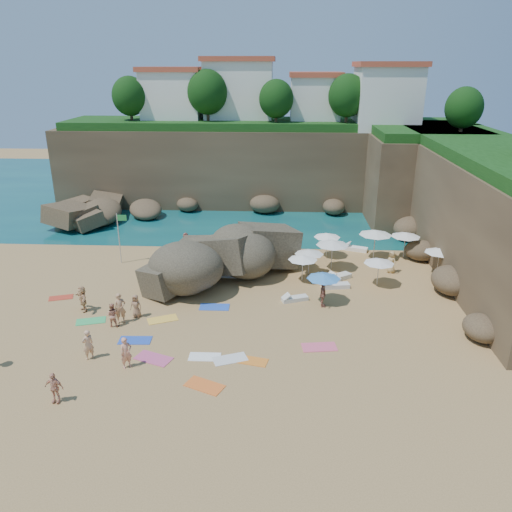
{
  "coord_description": "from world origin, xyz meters",
  "views": [
    {
      "loc": [
        3.6,
        -28.72,
        14.24
      ],
      "look_at": [
        2.0,
        3.0,
        2.0
      ],
      "focal_mm": 35.0,
      "sensor_mm": 36.0,
      "label": 1
    }
  ],
  "objects_px": {
    "flag_pole": "(120,232)",
    "person_stand_6": "(88,344)",
    "parasol_1": "(267,242)",
    "person_stand_1": "(112,315)",
    "person_stand_0": "(126,353)",
    "person_stand_5": "(186,242)",
    "person_stand_2": "(199,253)",
    "person_stand_3": "(323,295)",
    "parasol_2": "(309,252)",
    "rock_outcrop": "(222,281)",
    "parasol_0": "(327,235)",
    "person_stand_4": "(391,262)",
    "lounger_0": "(227,275)"
  },
  "relations": [
    {
      "from": "lounger_0",
      "to": "flag_pole",
      "type": "bearing_deg",
      "value": 167.47
    },
    {
      "from": "rock_outcrop",
      "to": "person_stand_0",
      "type": "height_order",
      "value": "rock_outcrop"
    },
    {
      "from": "person_stand_4",
      "to": "person_stand_2",
      "type": "bearing_deg",
      "value": -129.4
    },
    {
      "from": "flag_pole",
      "to": "parasol_2",
      "type": "distance_m",
      "value": 14.21
    },
    {
      "from": "person_stand_1",
      "to": "rock_outcrop",
      "type": "bearing_deg",
      "value": -131.24
    },
    {
      "from": "parasol_2",
      "to": "person_stand_5",
      "type": "relative_size",
      "value": 1.27
    },
    {
      "from": "person_stand_2",
      "to": "person_stand_0",
      "type": "bearing_deg",
      "value": 118.06
    },
    {
      "from": "parasol_0",
      "to": "parasol_1",
      "type": "relative_size",
      "value": 1.01
    },
    {
      "from": "flag_pole",
      "to": "lounger_0",
      "type": "bearing_deg",
      "value": -15.35
    },
    {
      "from": "person_stand_2",
      "to": "parasol_1",
      "type": "bearing_deg",
      "value": -144.38
    },
    {
      "from": "parasol_2",
      "to": "person_stand_3",
      "type": "distance_m",
      "value": 5.09
    },
    {
      "from": "parasol_2",
      "to": "person_stand_6",
      "type": "relative_size",
      "value": 1.25
    },
    {
      "from": "rock_outcrop",
      "to": "person_stand_6",
      "type": "relative_size",
      "value": 5.27
    },
    {
      "from": "parasol_0",
      "to": "person_stand_1",
      "type": "height_order",
      "value": "parasol_0"
    },
    {
      "from": "parasol_0",
      "to": "person_stand_2",
      "type": "bearing_deg",
      "value": -168.34
    },
    {
      "from": "person_stand_1",
      "to": "person_stand_5",
      "type": "distance_m",
      "value": 12.57
    },
    {
      "from": "person_stand_2",
      "to": "person_stand_3",
      "type": "distance_m",
      "value": 11.11
    },
    {
      "from": "parasol_1",
      "to": "person_stand_0",
      "type": "relative_size",
      "value": 1.23
    },
    {
      "from": "flag_pole",
      "to": "person_stand_5",
      "type": "height_order",
      "value": "flag_pole"
    },
    {
      "from": "parasol_2",
      "to": "person_stand_5",
      "type": "height_order",
      "value": "parasol_2"
    },
    {
      "from": "flag_pole",
      "to": "parasol_2",
      "type": "xyz_separation_m",
      "value": [
        14.09,
        -1.72,
        -0.7
      ]
    },
    {
      "from": "parasol_2",
      "to": "person_stand_1",
      "type": "relative_size",
      "value": 1.43
    },
    {
      "from": "person_stand_3",
      "to": "person_stand_2",
      "type": "bearing_deg",
      "value": 52.28
    },
    {
      "from": "person_stand_0",
      "to": "person_stand_4",
      "type": "distance_m",
      "value": 20.37
    },
    {
      "from": "parasol_1",
      "to": "person_stand_0",
      "type": "bearing_deg",
      "value": -114.96
    },
    {
      "from": "parasol_1",
      "to": "person_stand_3",
      "type": "bearing_deg",
      "value": -61.56
    },
    {
      "from": "person_stand_3",
      "to": "person_stand_4",
      "type": "xyz_separation_m",
      "value": [
        5.38,
        5.77,
        0.01
      ]
    },
    {
      "from": "rock_outcrop",
      "to": "person_stand_6",
      "type": "distance_m",
      "value": 11.75
    },
    {
      "from": "flag_pole",
      "to": "person_stand_1",
      "type": "xyz_separation_m",
      "value": [
        2.4,
        -9.81,
        -1.77
      ]
    },
    {
      "from": "parasol_0",
      "to": "rock_outcrop",
      "type": "bearing_deg",
      "value": -146.5
    },
    {
      "from": "person_stand_0",
      "to": "person_stand_5",
      "type": "xyz_separation_m",
      "value": [
        -0.01,
        16.52,
        -0.02
      ]
    },
    {
      "from": "flag_pole",
      "to": "person_stand_6",
      "type": "xyz_separation_m",
      "value": [
        2.26,
        -13.24,
        -1.67
      ]
    },
    {
      "from": "person_stand_1",
      "to": "person_stand_6",
      "type": "distance_m",
      "value": 3.44
    },
    {
      "from": "person_stand_0",
      "to": "person_stand_5",
      "type": "bearing_deg",
      "value": 48.36
    },
    {
      "from": "flag_pole",
      "to": "person_stand_4",
      "type": "height_order",
      "value": "flag_pole"
    },
    {
      "from": "rock_outcrop",
      "to": "person_stand_1",
      "type": "distance_m",
      "value": 8.83
    },
    {
      "from": "parasol_0",
      "to": "person_stand_0",
      "type": "xyz_separation_m",
      "value": [
        -11.23,
        -15.98,
        -0.96
      ]
    },
    {
      "from": "person_stand_0",
      "to": "person_stand_3",
      "type": "xyz_separation_m",
      "value": [
        10.29,
        7.25,
        -0.02
      ]
    },
    {
      "from": "parasol_0",
      "to": "person_stand_0",
      "type": "height_order",
      "value": "parasol_0"
    },
    {
      "from": "flag_pole",
      "to": "person_stand_2",
      "type": "relative_size",
      "value": 2.13
    },
    {
      "from": "person_stand_4",
      "to": "person_stand_1",
      "type": "bearing_deg",
      "value": -98.93
    },
    {
      "from": "parasol_1",
      "to": "person_stand_1",
      "type": "xyz_separation_m",
      "value": [
        -8.62,
        -9.99,
        -1.06
      ]
    },
    {
      "from": "person_stand_2",
      "to": "person_stand_5",
      "type": "bearing_deg",
      "value": -26.65
    },
    {
      "from": "parasol_2",
      "to": "person_stand_1",
      "type": "xyz_separation_m",
      "value": [
        -11.69,
        -8.08,
        -1.07
      ]
    },
    {
      "from": "person_stand_4",
      "to": "person_stand_6",
      "type": "distance_m",
      "value": 21.7
    },
    {
      "from": "flag_pole",
      "to": "person_stand_3",
      "type": "height_order",
      "value": "flag_pole"
    },
    {
      "from": "parasol_2",
      "to": "person_stand_2",
      "type": "bearing_deg",
      "value": 167.92
    },
    {
      "from": "person_stand_4",
      "to": "person_stand_3",
      "type": "bearing_deg",
      "value": -78.59
    },
    {
      "from": "rock_outcrop",
      "to": "person_stand_5",
      "type": "bearing_deg",
      "value": 122.47
    },
    {
      "from": "rock_outcrop",
      "to": "person_stand_0",
      "type": "bearing_deg",
      "value": -108.08
    }
  ]
}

